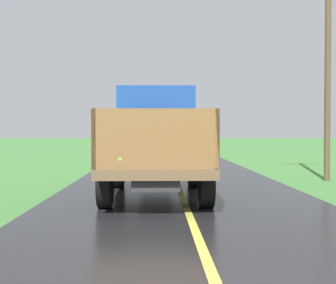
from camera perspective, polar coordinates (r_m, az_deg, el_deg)
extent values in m
cube|color=#2D2D30|center=(11.12, -1.51, -3.75)|extent=(0.90, 5.51, 0.24)
cube|color=brown|center=(11.10, -1.51, -2.72)|extent=(2.30, 5.80, 0.20)
cube|color=#1E479E|center=(13.03, -1.49, 2.51)|extent=(2.10, 1.90, 1.90)
cube|color=black|center=(13.99, -1.49, 3.80)|extent=(1.79, 0.02, 0.76)
cube|color=brown|center=(10.17, -7.79, 0.55)|extent=(0.08, 3.85, 1.10)
cube|color=brown|center=(10.16, 4.75, 0.56)|extent=(0.08, 3.85, 1.10)
cube|color=brown|center=(8.22, -1.55, 0.36)|extent=(2.30, 0.08, 1.10)
cube|color=brown|center=(11.99, -1.50, 0.69)|extent=(2.30, 0.08, 1.10)
cylinder|color=black|center=(12.97, -6.14, -3.46)|extent=(0.28, 1.00, 1.00)
cylinder|color=black|center=(12.96, 3.16, -3.46)|extent=(0.28, 1.00, 1.00)
cylinder|color=black|center=(9.60, -7.83, -5.18)|extent=(0.28, 1.00, 1.00)
cylinder|color=black|center=(9.60, 4.78, -5.17)|extent=(0.28, 1.00, 1.00)
ellipsoid|color=#7BC224|center=(11.52, -3.61, -1.28)|extent=(0.43, 0.47, 0.48)
ellipsoid|color=#80B12D|center=(9.19, 3.35, -2.02)|extent=(0.53, 0.52, 0.40)
ellipsoid|color=#7AB635|center=(9.85, -5.40, 0.39)|extent=(0.55, 0.52, 0.38)
ellipsoid|color=#82B920|center=(9.80, -5.83, 0.22)|extent=(0.48, 0.49, 0.45)
ellipsoid|color=#8FAF28|center=(10.13, -5.48, 0.11)|extent=(0.44, 0.45, 0.48)
ellipsoid|color=#82AD25|center=(9.50, -0.15, 2.05)|extent=(0.53, 0.67, 0.36)
ellipsoid|color=#93C120|center=(9.33, 1.95, -1.94)|extent=(0.42, 0.51, 0.51)
ellipsoid|color=#7ABC2B|center=(9.62, -0.25, 2.33)|extent=(0.41, 0.49, 0.51)
ellipsoid|color=#7DB037|center=(10.83, -4.01, 1.87)|extent=(0.52, 0.48, 0.39)
ellipsoid|color=#7DB634|center=(8.52, -5.85, -2.00)|extent=(0.59, 0.61, 0.51)
cylinder|color=brown|center=(16.43, 19.28, 9.34)|extent=(0.20, 0.20, 7.94)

